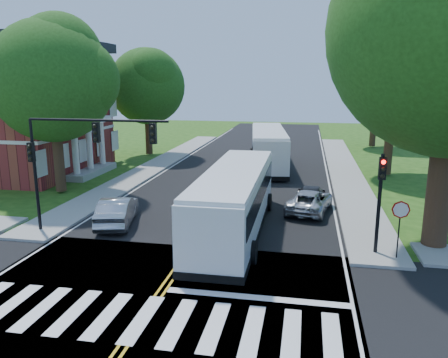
% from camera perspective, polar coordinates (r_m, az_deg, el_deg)
% --- Properties ---
extents(ground, '(140.00, 140.00, 0.00)m').
position_cam_1_polar(ground, '(15.52, -9.92, -16.66)').
color(ground, '#214812').
rests_on(ground, ground).
extents(road, '(14.00, 96.00, 0.01)m').
position_cam_1_polar(road, '(31.90, 1.44, -0.98)').
color(road, black).
rests_on(road, ground).
extents(cross_road, '(60.00, 12.00, 0.01)m').
position_cam_1_polar(cross_road, '(15.51, -9.92, -16.64)').
color(cross_road, black).
rests_on(cross_road, ground).
extents(center_line, '(0.36, 70.00, 0.01)m').
position_cam_1_polar(center_line, '(35.76, 2.49, 0.52)').
color(center_line, gold).
rests_on(center_line, road).
extents(edge_line_w, '(0.12, 70.00, 0.01)m').
position_cam_1_polar(edge_line_w, '(37.32, -7.90, 0.93)').
color(edge_line_w, silver).
rests_on(edge_line_w, road).
extents(edge_line_e, '(0.12, 70.00, 0.01)m').
position_cam_1_polar(edge_line_e, '(35.45, 13.42, 0.07)').
color(edge_line_e, silver).
rests_on(edge_line_e, road).
extents(crosswalk, '(12.60, 3.00, 0.01)m').
position_cam_1_polar(crosswalk, '(15.10, -10.62, -17.49)').
color(crosswalk, silver).
rests_on(crosswalk, road).
extents(stop_bar, '(6.60, 0.40, 0.01)m').
position_cam_1_polar(stop_bar, '(16.14, 4.33, -15.19)').
color(stop_bar, silver).
rests_on(stop_bar, road).
extents(sidewalk_nw, '(2.60, 40.00, 0.15)m').
position_cam_1_polar(sidewalk_nw, '(40.57, -8.57, 1.94)').
color(sidewalk_nw, gray).
rests_on(sidewalk_nw, ground).
extents(sidewalk_ne, '(2.60, 40.00, 0.15)m').
position_cam_1_polar(sidewalk_ne, '(38.47, 15.48, 1.03)').
color(sidewalk_ne, gray).
rests_on(sidewalk_ne, ground).
extents(tree_west_near, '(8.00, 8.00, 11.40)m').
position_cam_1_polar(tree_west_near, '(31.29, -21.53, 11.79)').
color(tree_west_near, '#362215').
rests_on(tree_west_near, ground).
extents(tree_west_far, '(7.60, 7.60, 10.67)m').
position_cam_1_polar(tree_west_far, '(45.50, -10.04, 11.82)').
color(tree_west_far, '#362215').
rests_on(tree_west_far, ground).
extents(tree_east_mid, '(8.40, 8.40, 11.93)m').
position_cam_1_polar(tree_east_mid, '(37.16, 21.36, 12.33)').
color(tree_east_mid, '#362215').
rests_on(tree_east_mid, ground).
extents(tree_east_far, '(7.20, 7.20, 10.34)m').
position_cam_1_polar(tree_east_far, '(53.13, 19.27, 11.27)').
color(tree_east_far, '#362215').
rests_on(tree_east_far, ground).
extents(signal_nw, '(7.15, 0.46, 5.66)m').
position_cam_1_polar(signal_nw, '(22.13, -18.79, 3.77)').
color(signal_nw, black).
rests_on(signal_nw, ground).
extents(signal_ne, '(0.30, 0.46, 4.40)m').
position_cam_1_polar(signal_ne, '(19.84, 19.74, -1.45)').
color(signal_ne, black).
rests_on(signal_ne, ground).
extents(stop_sign, '(0.76, 0.08, 2.53)m').
position_cam_1_polar(stop_sign, '(19.78, 22.03, -4.47)').
color(stop_sign, black).
rests_on(stop_sign, ground).
extents(bus_lead, '(3.12, 12.62, 3.26)m').
position_cam_1_polar(bus_lead, '(21.99, 1.43, -2.65)').
color(bus_lead, silver).
rests_on(bus_lead, road).
extents(bus_follow, '(4.42, 13.25, 3.37)m').
position_cam_1_polar(bus_follow, '(39.06, 5.80, 4.15)').
color(bus_follow, silver).
rests_on(bus_follow, road).
extents(hatchback, '(2.62, 4.80, 1.50)m').
position_cam_1_polar(hatchback, '(24.11, -13.77, -4.04)').
color(hatchback, '#A7A9AE').
rests_on(hatchback, road).
extents(suv, '(3.03, 4.98, 1.29)m').
position_cam_1_polar(suv, '(26.17, 11.14, -2.83)').
color(suv, '#AFB1B7').
rests_on(suv, road).
extents(dark_sedan, '(1.90, 4.24, 1.21)m').
position_cam_1_polar(dark_sedan, '(27.63, 11.30, -2.10)').
color(dark_sedan, black).
rests_on(dark_sedan, road).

